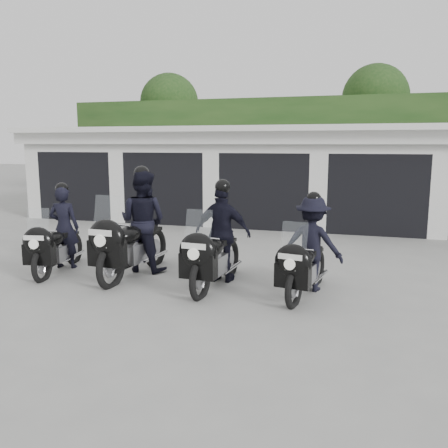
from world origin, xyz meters
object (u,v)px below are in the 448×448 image
(police_bike_c, at_px, (219,239))
(police_bike_a, at_px, (58,236))
(police_bike_b, at_px, (137,228))
(police_bike_d, at_px, (309,249))

(police_bike_c, bearing_deg, police_bike_a, -174.99)
(police_bike_b, height_order, police_bike_d, police_bike_b)
(police_bike_c, bearing_deg, police_bike_b, 176.00)
(police_bike_c, xyz_separation_m, police_bike_d, (1.58, -0.03, -0.07))
(police_bike_a, relative_size, police_bike_b, 0.83)
(police_bike_d, bearing_deg, police_bike_c, -171.29)
(police_bike_d, bearing_deg, police_bike_a, -169.63)
(police_bike_b, relative_size, police_bike_d, 1.23)
(police_bike_b, bearing_deg, police_bike_c, -4.15)
(police_bike_c, distance_m, police_bike_d, 1.59)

